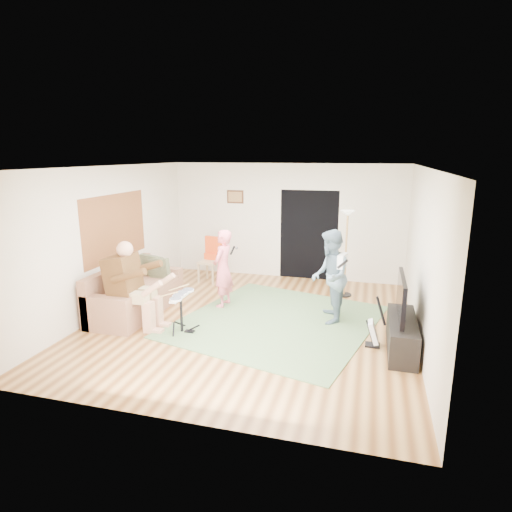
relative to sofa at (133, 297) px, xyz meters
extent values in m
plane|color=brown|center=(2.30, 0.08, -0.29)|extent=(6.00, 6.00, 0.00)
plane|color=white|center=(2.30, 0.08, 2.41)|extent=(6.00, 6.00, 0.00)
plane|color=brown|center=(-0.45, 0.28, 1.26)|extent=(0.00, 2.05, 2.05)
plane|color=black|center=(2.85, 3.07, 0.76)|extent=(2.10, 0.00, 2.10)
cube|color=#3F2314|center=(1.05, 3.07, 1.61)|extent=(0.42, 0.03, 0.32)
cube|color=#4D6D42|center=(2.74, 0.22, -0.28)|extent=(3.88, 4.06, 0.02)
cube|color=#8B5E45|center=(0.10, 0.00, -0.08)|extent=(0.88, 1.75, 0.43)
cube|color=#8B5E45|center=(-0.27, 0.00, 0.15)|extent=(0.17, 2.17, 0.88)
cube|color=#8B5E45|center=(0.10, 0.98, 0.02)|extent=(0.88, 0.21, 0.62)
cube|color=#8B5E45|center=(0.10, -0.98, 0.02)|extent=(0.88, 0.21, 0.62)
cube|color=#513216|center=(0.25, -0.65, 0.61)|extent=(0.42, 0.55, 0.69)
sphere|color=tan|center=(0.32, -0.65, 1.07)|extent=(0.27, 0.27, 0.27)
cylinder|color=black|center=(1.30, -0.65, 0.03)|extent=(0.04, 0.04, 0.61)
cube|color=silver|center=(1.30, -0.65, 0.33)|extent=(0.12, 0.61, 0.04)
imported|color=#EA6678|center=(1.54, 0.73, 0.46)|extent=(0.41, 0.58, 1.51)
imported|color=slate|center=(3.61, 0.49, 0.53)|extent=(0.73, 0.88, 1.65)
cube|color=black|center=(4.38, -0.36, -0.28)|extent=(0.22, 0.18, 0.03)
cube|color=white|center=(4.38, -0.36, -0.06)|extent=(0.17, 0.26, 0.35)
cylinder|color=black|center=(4.47, -0.36, 0.30)|extent=(0.18, 0.04, 0.46)
cylinder|color=black|center=(3.78, 2.01, -0.28)|extent=(0.32, 0.32, 0.03)
cylinder|color=#A77A47|center=(3.78, 2.01, 0.58)|extent=(0.04, 0.04, 1.70)
cone|color=white|center=(3.78, 2.01, 1.45)|extent=(0.28, 0.28, 0.11)
cube|color=tan|center=(0.69, 2.19, 0.18)|extent=(0.51, 0.51, 0.04)
cube|color=#F14E19|center=(0.69, 2.39, 0.52)|extent=(0.43, 0.15, 0.44)
cube|color=black|center=(4.80, -0.40, -0.04)|extent=(0.40, 1.40, 0.50)
cube|color=black|center=(4.75, -0.40, 0.56)|extent=(0.06, 1.18, 0.62)
camera|label=1|loc=(4.26, -6.76, 2.62)|focal=30.00mm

